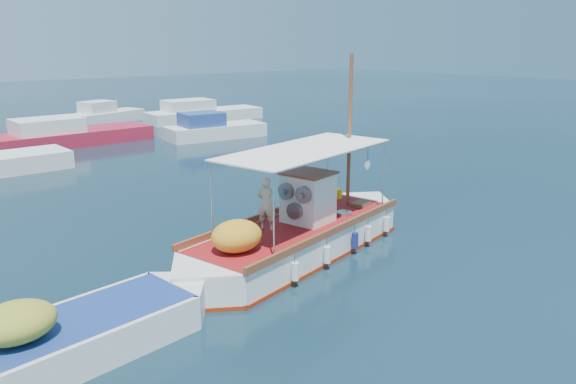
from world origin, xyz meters
TOP-DOWN VIEW (x-y plane):
  - ground at (0.00, 0.00)m, footprint 160.00×160.00m
  - fishing_caique at (-0.70, 0.01)m, footprint 8.83×3.84m
  - dinghy at (-7.43, -1.34)m, footprint 6.50×2.42m
  - bg_boat_n at (0.23, 21.16)m, footprint 8.85×3.10m
  - bg_boat_ne at (7.80, 17.90)m, footprint 6.17×2.85m
  - bg_boat_e at (11.31, 25.09)m, footprint 8.74×3.13m
  - bg_boat_far_n at (5.41, 28.53)m, footprint 5.72×3.51m

SIDE VIEW (x-z plane):
  - ground at x=0.00m, z-range 0.00..0.00m
  - dinghy at x=-7.43m, z-range -0.46..1.13m
  - fishing_caique at x=-0.70m, z-range -2.28..3.24m
  - bg_boat_ne at x=7.80m, z-range -0.41..1.39m
  - bg_boat_e at x=11.31m, z-range -0.41..1.39m
  - bg_boat_far_n at x=5.41m, z-range -0.41..1.39m
  - bg_boat_n at x=0.23m, z-range -0.41..1.39m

